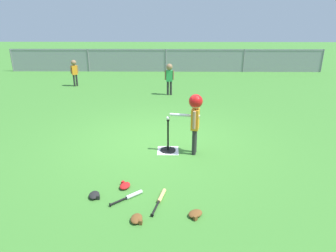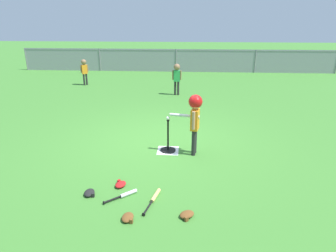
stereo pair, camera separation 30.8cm
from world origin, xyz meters
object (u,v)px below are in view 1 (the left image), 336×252
glove_tossed_aside (195,214)px  glove_outfield_drop (137,219)px  batter_child (195,112)px  fielder_near_right (74,69)px  batting_tee (168,146)px  glove_by_plate (94,195)px  baseball_on_tee (168,118)px  fielder_near_left (169,75)px  spare_bat_silver (131,196)px  glove_near_bats (125,186)px  spare_bat_wood (160,198)px

glove_tossed_aside → glove_outfield_drop: same height
batter_child → fielder_near_right: batter_child is taller
fielder_near_right → batting_tee: bearing=-58.1°
fielder_near_right → glove_by_plate: (2.75, -7.93, -0.64)m
baseball_on_tee → fielder_near_left: fielder_near_left is taller
baseball_on_tee → spare_bat_silver: size_ratio=0.16×
glove_by_plate → batting_tee: bearing=57.1°
fielder_near_left → spare_bat_silver: (-0.52, -6.52, -0.69)m
baseball_on_tee → glove_tossed_aside: baseball_on_tee is taller
batting_tee → glove_by_plate: size_ratio=2.88×
glove_near_bats → glove_tossed_aside: 1.32m
baseball_on_tee → glove_by_plate: bearing=-122.9°
batting_tee → glove_by_plate: (-1.11, -1.72, -0.07)m
batter_child → glove_outfield_drop: bearing=-113.1°
fielder_near_right → glove_outfield_drop: size_ratio=4.52×
baseball_on_tee → spare_bat_silver: (-0.55, -1.73, -0.69)m
baseball_on_tee → batting_tee: bearing=0.0°
spare_bat_wood → glove_tossed_aside: 0.63m
glove_by_plate → glove_near_bats: bearing=33.4°
fielder_near_left → spare_bat_wood: 6.61m
fielder_near_left → glove_by_plate: bearing=-99.5°
spare_bat_wood → glove_tossed_aside: glove_tossed_aside is taller
glove_by_plate → glove_tossed_aside: bearing=-16.1°
baseball_on_tee → glove_near_bats: (-0.68, -1.44, -0.68)m
batting_tee → glove_near_bats: (-0.68, -1.44, -0.07)m
batter_child → fielder_near_right: 7.70m
glove_near_bats → fielder_near_right: bearing=112.6°
fielder_near_right → glove_outfield_drop: fielder_near_right is taller
glove_by_plate → baseball_on_tee: bearing=57.1°
glove_near_bats → spare_bat_wood: bearing=-30.0°
batter_child → fielder_near_left: size_ratio=1.11×
batting_tee → batter_child: size_ratio=0.55×
glove_by_plate → glove_tossed_aside: (1.53, -0.44, 0.00)m
fielder_near_right → spare_bat_silver: fielder_near_right is taller
batter_child → fielder_near_right: size_ratio=1.17×
batting_tee → fielder_near_left: size_ratio=0.61×
baseball_on_tee → glove_outfield_drop: bearing=-99.8°
spare_bat_wood → glove_outfield_drop: glove_outfield_drop is taller
spare_bat_wood → glove_outfield_drop: (-0.30, -0.50, 0.01)m
baseball_on_tee → spare_bat_wood: (-0.09, -1.78, -0.69)m
batting_tee → glove_outfield_drop: bearing=-99.8°
glove_outfield_drop → baseball_on_tee: bearing=80.2°
glove_by_plate → fielder_near_right: bearing=109.1°
baseball_on_tee → batter_child: bearing=-11.9°
fielder_near_left → spare_bat_wood: bearing=-90.6°
glove_tossed_aside → baseball_on_tee: bearing=100.9°
spare_bat_wood → glove_by_plate: (-1.02, 0.06, 0.01)m
glove_near_bats → glove_outfield_drop: bearing=-70.9°
glove_tossed_aside → glove_near_bats: bearing=146.7°
spare_bat_silver → fielder_near_left: bearing=85.4°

